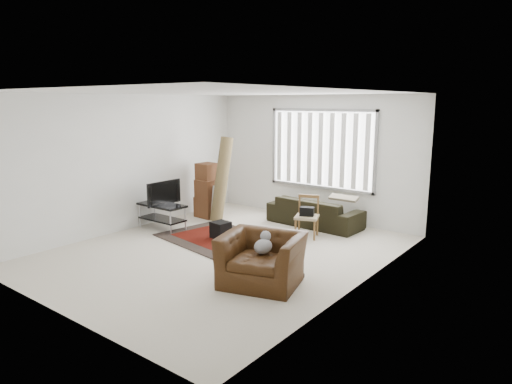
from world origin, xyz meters
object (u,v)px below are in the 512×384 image
at_px(moving_boxes, 208,192).
at_px(side_chair, 307,215).
at_px(sofa, 315,207).
at_px(armchair, 262,256).
at_px(tv_stand, 162,211).

relative_size(moving_boxes, side_chair, 1.53).
distance_m(sofa, armchair, 3.33).
distance_m(tv_stand, side_chair, 2.94).
bearing_deg(side_chair, armchair, -95.10).
relative_size(moving_boxes, armchair, 0.90).
height_order(tv_stand, armchair, armchair).
bearing_deg(side_chair, moving_boxes, 158.81).
xyz_separation_m(tv_stand, moving_boxes, (0.05, 1.30, 0.19)).
xyz_separation_m(tv_stand, sofa, (2.32, 2.13, 0.01)).
bearing_deg(moving_boxes, armchair, -35.68).
xyz_separation_m(tv_stand, armchair, (3.32, -1.05, 0.04)).
bearing_deg(moving_boxes, side_chair, 0.22).
height_order(moving_boxes, armchair, moving_boxes).
xyz_separation_m(moving_boxes, side_chair, (2.58, 0.01, -0.12)).
xyz_separation_m(side_chair, armchair, (0.69, -2.36, -0.03)).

